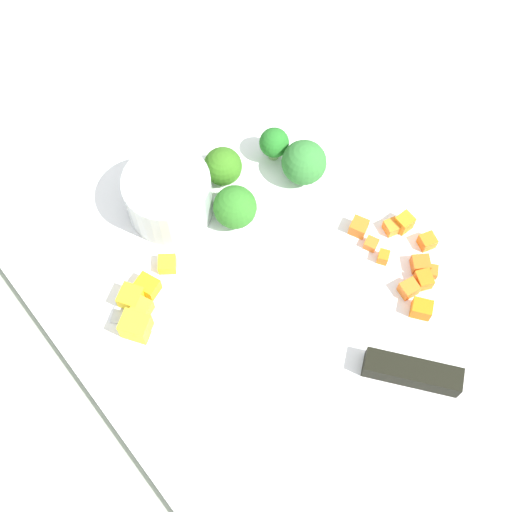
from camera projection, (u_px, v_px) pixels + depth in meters
name	position (u px, v px, depth m)	size (l,w,h in m)	color
ground_plane	(256.00, 266.00, 0.64)	(4.00, 4.00, 0.00)	#939C88
cutting_board	(256.00, 264.00, 0.63)	(0.43, 0.37, 0.01)	white
prep_bowl	(169.00, 195.00, 0.63)	(0.08, 0.08, 0.05)	#B3BABA
chef_knife	(352.00, 360.00, 0.58)	(0.25, 0.20, 0.02)	silver
carrot_dice_0	(427.00, 241.00, 0.63)	(0.01, 0.01, 0.01)	orange
carrot_dice_1	(420.00, 264.00, 0.62)	(0.02, 0.01, 0.01)	orange
carrot_dice_2	(409.00, 289.00, 0.61)	(0.01, 0.01, 0.01)	orange
carrot_dice_3	(404.00, 223.00, 0.64)	(0.01, 0.01, 0.02)	orange
carrot_dice_4	(392.00, 227.00, 0.64)	(0.01, 0.01, 0.01)	orange
carrot_dice_5	(421.00, 309.00, 0.60)	(0.02, 0.01, 0.02)	orange
carrot_dice_6	(371.00, 244.00, 0.63)	(0.01, 0.01, 0.01)	orange
carrot_dice_7	(383.00, 257.00, 0.62)	(0.01, 0.01, 0.01)	orange
carrot_dice_8	(424.00, 280.00, 0.61)	(0.01, 0.02, 0.01)	orange
carrot_dice_9	(359.00, 227.00, 0.64)	(0.01, 0.01, 0.01)	orange
carrot_dice_10	(431.00, 271.00, 0.62)	(0.01, 0.01, 0.01)	orange
pepper_dice_0	(131.00, 298.00, 0.60)	(0.02, 0.02, 0.02)	yellow
pepper_dice_1	(136.00, 326.00, 0.59)	(0.02, 0.02, 0.02)	yellow
pepper_dice_2	(148.00, 286.00, 0.61)	(0.02, 0.02, 0.02)	yellow
pepper_dice_3	(167.00, 264.00, 0.62)	(0.02, 0.02, 0.01)	yellow
pepper_dice_4	(142.00, 310.00, 0.60)	(0.01, 0.02, 0.02)	yellow
broccoli_floret_0	(235.00, 207.00, 0.63)	(0.04, 0.04, 0.04)	#8EC057
broccoli_floret_1	(304.00, 163.00, 0.65)	(0.04, 0.04, 0.04)	#97C262
broccoli_floret_2	(223.00, 167.00, 0.65)	(0.04, 0.04, 0.04)	#87B45A
broccoli_floret_3	(274.00, 143.00, 0.66)	(0.03, 0.03, 0.04)	#86AB6A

